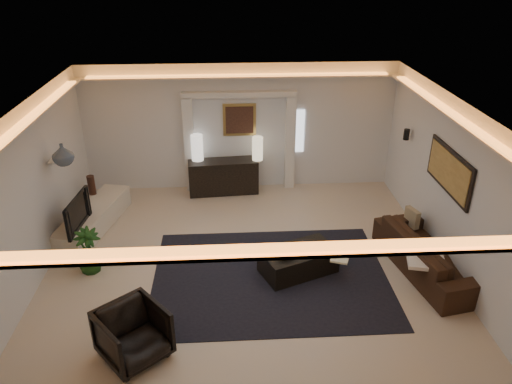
{
  "coord_description": "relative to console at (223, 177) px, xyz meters",
  "views": [
    {
      "loc": [
        -0.26,
        -7.06,
        5.04
      ],
      "look_at": [
        0.2,
        0.6,
        1.25
      ],
      "focal_mm": 34.28,
      "sensor_mm": 36.0,
      "label": 1
    }
  ],
  "objects": [
    {
      "name": "floor",
      "position": [
        0.4,
        -3.16,
        -0.4
      ],
      "size": [
        7.0,
        7.0,
        0.0
      ],
      "primitive_type": "plane",
      "color": "#C7B08B",
      "rests_on": "ground"
    },
    {
      "name": "ceiling",
      "position": [
        0.4,
        -3.16,
        2.5
      ],
      "size": [
        7.0,
        7.0,
        0.0
      ],
      "primitive_type": "plane",
      "rotation": [
        3.14,
        0.0,
        0.0
      ],
      "color": "white",
      "rests_on": "ground"
    },
    {
      "name": "wall_back",
      "position": [
        0.4,
        0.34,
        1.05
      ],
      "size": [
        7.0,
        0.0,
        7.0
      ],
      "primitive_type": "plane",
      "rotation": [
        1.57,
        0.0,
        0.0
      ],
      "color": "silver",
      "rests_on": "ground"
    },
    {
      "name": "wall_front",
      "position": [
        0.4,
        -6.66,
        1.05
      ],
      "size": [
        7.0,
        0.0,
        7.0
      ],
      "primitive_type": "plane",
      "rotation": [
        -1.57,
        0.0,
        0.0
      ],
      "color": "silver",
      "rests_on": "ground"
    },
    {
      "name": "wall_left",
      "position": [
        -3.1,
        -3.16,
        1.05
      ],
      "size": [
        0.0,
        7.0,
        7.0
      ],
      "primitive_type": "plane",
      "rotation": [
        1.57,
        0.0,
        1.57
      ],
      "color": "silver",
      "rests_on": "ground"
    },
    {
      "name": "wall_right",
      "position": [
        3.9,
        -3.16,
        1.05
      ],
      "size": [
        0.0,
        7.0,
        7.0
      ],
      "primitive_type": "plane",
      "rotation": [
        1.57,
        0.0,
        -1.57
      ],
      "color": "silver",
      "rests_on": "ground"
    },
    {
      "name": "cove_soffit",
      "position": [
        0.4,
        -3.16,
        2.22
      ],
      "size": [
        7.0,
        7.0,
        0.04
      ],
      "primitive_type": "cube",
      "color": "silver",
      "rests_on": "ceiling"
    },
    {
      "name": "daylight_slit",
      "position": [
        1.75,
        0.32,
        0.95
      ],
      "size": [
        0.25,
        0.03,
        1.0
      ],
      "primitive_type": "cube",
      "color": "white",
      "rests_on": "wall_back"
    },
    {
      "name": "area_rug",
      "position": [
        0.8,
        -3.36,
        -0.39
      ],
      "size": [
        4.0,
        3.0,
        0.01
      ],
      "primitive_type": "cube",
      "color": "black",
      "rests_on": "ground"
    },
    {
      "name": "pilaster_left",
      "position": [
        -0.75,
        0.24,
        0.7
      ],
      "size": [
        0.22,
        0.2,
        2.2
      ],
      "primitive_type": "cube",
      "color": "silver",
      "rests_on": "ground"
    },
    {
      "name": "pilaster_right",
      "position": [
        1.55,
        0.24,
        0.7
      ],
      "size": [
        0.22,
        0.2,
        2.2
      ],
      "primitive_type": "cube",
      "color": "silver",
      "rests_on": "ground"
    },
    {
      "name": "alcove_header",
      "position": [
        0.4,
        0.24,
        1.85
      ],
      "size": [
        2.52,
        0.2,
        0.12
      ],
      "primitive_type": "cube",
      "color": "silver",
      "rests_on": "wall_back"
    },
    {
      "name": "painting_frame",
      "position": [
        0.4,
        0.31,
        1.25
      ],
      "size": [
        0.74,
        0.04,
        0.74
      ],
      "primitive_type": "cube",
      "color": "tan",
      "rests_on": "wall_back"
    },
    {
      "name": "painting_canvas",
      "position": [
        0.4,
        0.28,
        1.25
      ],
      "size": [
        0.62,
        0.02,
        0.62
      ],
      "primitive_type": "cube",
      "color": "#4C2D1E",
      "rests_on": "wall_back"
    },
    {
      "name": "art_panel_frame",
      "position": [
        3.87,
        -2.86,
        1.3
      ],
      "size": [
        0.04,
        1.64,
        0.74
      ],
      "primitive_type": "cube",
      "color": "black",
      "rests_on": "wall_right"
    },
    {
      "name": "art_panel_gold",
      "position": [
        3.84,
        -2.86,
        1.3
      ],
      "size": [
        0.02,
        1.5,
        0.62
      ],
      "primitive_type": "cube",
      "color": "tan",
      "rests_on": "wall_right"
    },
    {
      "name": "wall_sconce",
      "position": [
        3.78,
        -0.96,
        1.28
      ],
      "size": [
        0.12,
        0.12,
        0.22
      ],
      "primitive_type": "cylinder",
      "color": "black",
      "rests_on": "wall_right"
    },
    {
      "name": "wall_niche",
      "position": [
        -3.04,
        -1.76,
        1.25
      ],
      "size": [
        0.1,
        0.55,
        0.04
      ],
      "primitive_type": "cube",
      "color": "silver",
      "rests_on": "wall_left"
    },
    {
      "name": "console",
      "position": [
        0.0,
        0.0,
        0.0
      ],
      "size": [
        1.6,
        0.61,
        0.79
      ],
      "primitive_type": "cube",
      "rotation": [
        0.0,
        0.0,
        0.07
      ],
      "color": "black",
      "rests_on": "ground"
    },
    {
      "name": "lamp_left",
      "position": [
        -0.57,
        0.09,
        0.69
      ],
      "size": [
        0.27,
        0.27,
        0.59
      ],
      "primitive_type": "cylinder",
      "rotation": [
        0.0,
        0.0,
        -0.01
      ],
      "color": "white",
      "rests_on": "console"
    },
    {
      "name": "lamp_right",
      "position": [
        0.79,
        0.02,
        0.69
      ],
      "size": [
        0.27,
        0.27,
        0.54
      ],
      "primitive_type": "cylinder",
      "rotation": [
        0.0,
        0.0,
        0.13
      ],
      "color": "#FFECC0",
      "rests_on": "console"
    },
    {
      "name": "media_ledge",
      "position": [
        -2.6,
        -1.52,
        -0.18
      ],
      "size": [
        1.09,
        2.38,
        0.43
      ],
      "primitive_type": "cube",
      "rotation": [
        0.0,
        0.0,
        -0.23
      ],
      "color": "beige",
      "rests_on": "ground"
    },
    {
      "name": "tv",
      "position": [
        -2.75,
        -2.2,
        0.36
      ],
      "size": [
        1.08,
        0.25,
        0.62
      ],
      "primitive_type": "imported",
      "rotation": [
        0.0,
        0.0,
        1.47
      ],
      "color": "black",
      "rests_on": "media_ledge"
    },
    {
      "name": "figurine",
      "position": [
        -2.75,
        -0.81,
        0.24
      ],
      "size": [
        0.16,
        0.16,
        0.41
      ],
      "primitive_type": "cylinder",
      "rotation": [
        0.0,
        0.0,
        -0.05
      ],
      "color": "#3E2319",
      "rests_on": "media_ledge"
    },
    {
      "name": "ginger_jar",
      "position": [
        -2.75,
        -2.12,
        1.46
      ],
      "size": [
        0.44,
        0.44,
        0.39
      ],
      "primitive_type": "imported",
      "rotation": [
        0.0,
        0.0,
        0.21
      ],
      "color": "#354559",
      "rests_on": "wall_niche"
    },
    {
      "name": "plant",
      "position": [
        -2.32,
        -2.97,
        0.0
      ],
      "size": [
        0.64,
        0.64,
        0.81
      ],
      "primitive_type": "imported",
      "rotation": [
        0.0,
        0.0,
        0.65
      ],
      "color": "#1A4415",
      "rests_on": "ground"
    },
    {
      "name": "sofa",
      "position": [
        3.55,
        -3.32,
        -0.06
      ],
      "size": [
        2.49,
        1.35,
        0.69
      ],
      "primitive_type": "imported",
      "rotation": [
        0.0,
        0.0,
        1.76
      ],
      "color": "black",
      "rests_on": "ground"
    },
    {
      "name": "throw_blanket",
      "position": [
        3.27,
        -3.84,
        0.15
      ],
      "size": [
        0.68,
        0.61,
        0.06
      ],
      "primitive_type": "cube",
      "rotation": [
        0.0,
        0.0,
        -0.24
      ],
      "color": "white",
      "rests_on": "sofa"
    },
    {
      "name": "throw_pillow",
      "position": [
        3.55,
        -2.41,
        0.15
      ],
      "size": [
        0.2,
        0.36,
        0.35
      ],
      "primitive_type": "cube",
      "rotation": [
        0.0,
        0.0,
        0.29
      ],
      "color": "#9B8964",
      "rests_on": "sofa"
    },
    {
      "name": "coffee_table",
      "position": [
        1.29,
        -3.23,
        -0.2
      ],
      "size": [
        1.43,
        1.12,
        0.47
      ],
      "primitive_type": "cube",
      "rotation": [
        0.0,
        0.0,
        0.39
      ],
      "color": "black",
      "rests_on": "ground"
    },
    {
      "name": "bowl",
      "position": [
        1.04,
        -3.39,
        0.05
      ],
      "size": [
        0.39,
        0.39,
        0.07
      ],
      "primitive_type": "imported",
      "rotation": [
        0.0,
        0.0,
        0.43
      ],
      "color": "black",
      "rests_on": "coffee_table"
    },
    {
      "name": "magazine",
      "position": [
        1.92,
        -3.57,
        0.02
      ],
      "size": [
        0.34,
        0.3,
        0.03
      ],
      "primitive_type": "cube",
      "rotation": [
        0.0,
        0.0,
        -0.38
      ],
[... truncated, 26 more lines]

